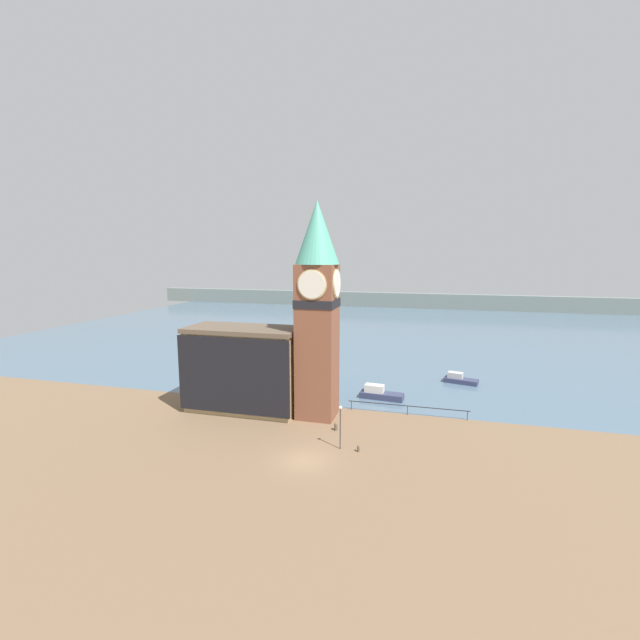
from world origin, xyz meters
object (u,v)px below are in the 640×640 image
(mooring_bollard_far, at_px, (336,426))
(mooring_bollard_near, at_px, (358,448))
(pier_building, at_px, (244,369))
(boat_near, at_px, (380,394))
(clock_tower, at_px, (317,305))
(boat_far, at_px, (459,379))
(lamp_post, at_px, (340,419))

(mooring_bollard_far, bearing_deg, mooring_bollard_near, -53.83)
(pier_building, xyz_separation_m, mooring_bollard_far, (11.72, -3.27, -4.44))
(boat_near, distance_m, mooring_bollard_far, 11.55)
(mooring_bollard_far, bearing_deg, boat_near, 74.04)
(clock_tower, height_order, boat_far, clock_tower)
(clock_tower, bearing_deg, boat_near, 51.53)
(boat_near, relative_size, boat_far, 1.14)
(pier_building, distance_m, boat_near, 17.36)
(mooring_bollard_near, bearing_deg, pier_building, 153.20)
(boat_far, bearing_deg, boat_near, -122.73)
(mooring_bollard_far, bearing_deg, lamp_post, -71.93)
(boat_near, bearing_deg, mooring_bollard_far, -100.43)
(boat_near, relative_size, mooring_bollard_near, 8.68)
(clock_tower, bearing_deg, boat_far, 46.63)
(lamp_post, bearing_deg, boat_near, 82.98)
(pier_building, height_order, mooring_bollard_far, pier_building)
(boat_near, bearing_deg, mooring_bollard_near, -84.87)
(boat_near, relative_size, mooring_bollard_far, 6.71)
(lamp_post, bearing_deg, mooring_bollard_near, -5.67)
(clock_tower, relative_size, mooring_bollard_far, 28.68)
(clock_tower, distance_m, boat_near, 15.42)
(boat_far, relative_size, mooring_bollard_near, 7.61)
(mooring_bollard_far, bearing_deg, clock_tower, 129.99)
(pier_building, bearing_deg, boat_near, 27.73)
(mooring_bollard_near, distance_m, mooring_bollard_far, 5.20)
(boat_near, xyz_separation_m, mooring_bollard_far, (-3.18, -11.10, -0.17))
(lamp_post, bearing_deg, clock_tower, 119.39)
(clock_tower, height_order, lamp_post, clock_tower)
(clock_tower, bearing_deg, mooring_bollard_far, -50.01)
(pier_building, bearing_deg, mooring_bollard_near, -26.80)
(pier_building, bearing_deg, lamp_post, -29.24)
(boat_near, xyz_separation_m, boat_far, (10.10, 9.48, -0.09))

